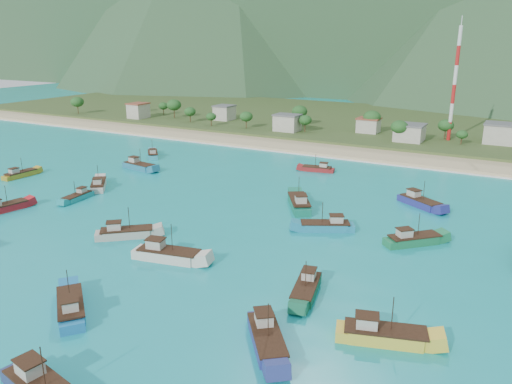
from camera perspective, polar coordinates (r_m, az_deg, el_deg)
The scene contains 24 objects.
ground at distance 96.65m, azimuth -6.08°, elevation -4.30°, with size 600.00×600.00×0.00m, color #0D9192.
beach at distance 164.90m, azimuth 9.77°, elevation 4.54°, with size 400.00×18.00×1.20m, color beige.
land at distance 222.52m, azimuth 15.05°, elevation 7.41°, with size 400.00×110.00×2.40m, color #385123.
surf_line at distance 156.16m, azimuth 8.60°, elevation 3.89°, with size 400.00×2.50×0.08m, color white.
village at distance 180.54m, azimuth 20.39°, elevation 6.31°, with size 224.52×25.61×7.78m.
vegetation at distance 190.21m, azimuth 9.10°, elevation 7.82°, with size 276.03×26.09×8.57m.
radio_tower at distance 183.61m, azimuth 21.74°, elevation 11.33°, with size 1.20×1.20×37.78m.
boat_1 at distance 115.01m, azimuth 18.21°, elevation -1.17°, with size 10.73×8.52×6.34m.
boat_3 at distance 96.47m, azimuth 8.01°, elevation -3.96°, with size 10.61×7.51×6.13m.
boat_5 at distance 64.45m, azimuth 14.32°, elevation -15.63°, with size 11.48×6.31×6.51m.
boat_6 at distance 108.44m, azimuth 4.95°, elevation -1.35°, with size 9.48×12.15×7.15m.
boat_8 at distance 158.93m, azimuth -11.71°, elevation 4.20°, with size 8.47×9.03×5.66m.
boat_10 at distance 120.82m, azimuth -19.71°, elevation -0.58°, with size 3.33×8.54×4.92m.
boat_11 at distance 93.55m, azimuth 17.53°, elevation -5.29°, with size 9.64×9.53×6.19m.
boat_12 at distance 72.49m, azimuth -20.39°, elevation -12.33°, with size 10.35×9.31×6.37m.
boat_13 at distance 146.54m, azimuth -25.32°, elevation 1.80°, with size 3.03×9.34×5.47m.
boat_14 at distance 73.19m, azimuth 5.76°, elevation -11.03°, with size 5.01×10.35×5.88m.
boat_16 at distance 95.34m, azimuth -14.68°, elevation -4.62°, with size 10.02×9.18×6.21m.
boat_19 at distance 128.43m, azimuth -17.54°, elevation 0.74°, with size 8.97×9.70×6.04m.
boat_20 at distance 139.22m, azimuth 7.06°, elevation 2.58°, with size 9.13×4.08×5.21m.
boat_22 at distance 61.99m, azimuth 1.23°, elevation -16.48°, with size 9.30×10.64×6.48m.
boat_23 at distance 118.76m, azimuth -26.83°, elevation -1.66°, with size 4.82×10.41×5.93m.
boat_24 at distance 84.37m, azimuth -10.05°, elevation -7.12°, with size 12.05×5.66×6.86m.
boat_25 at distance 144.25m, azimuth -13.22°, elevation 2.86°, with size 11.27×4.83×6.45m.
Camera 1 is at (52.10, -73.48, 35.02)m, focal length 35.00 mm.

